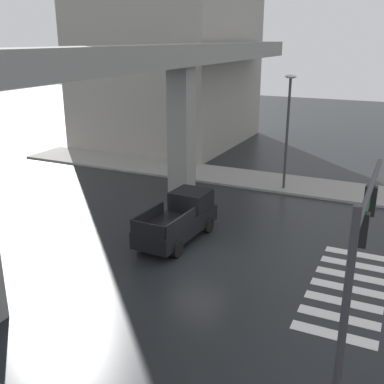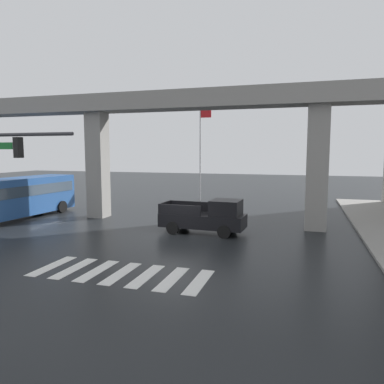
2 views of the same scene
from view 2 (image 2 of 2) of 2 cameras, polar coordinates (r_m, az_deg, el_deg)
The scene contains 6 objects.
ground_plane at distance 21.13m, azimuth -2.69°, elevation -7.13°, with size 120.00×120.00×0.00m, color black.
crosswalk_stripes at distance 15.42m, azimuth -11.03°, elevation -12.35°, with size 7.15×2.80×0.01m.
elevated_overpass at distance 25.11m, azimuth 0.89°, elevation 12.56°, with size 52.07×2.16×8.97m.
pickup_truck at distance 22.00m, azimuth 2.42°, elevation -3.95°, with size 5.19×2.27×2.08m.
city_bus at distance 29.25m, azimuth -26.38°, elevation -0.59°, with size 3.26×10.93×2.99m.
flagpole at distance 36.10m, azimuth 1.45°, elevation 6.93°, with size 1.16×0.12×9.04m.
Camera 2 is at (6.96, -19.33, 4.92)m, focal length 34.15 mm.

